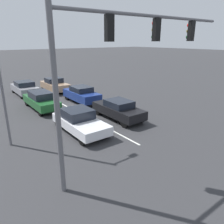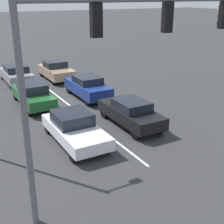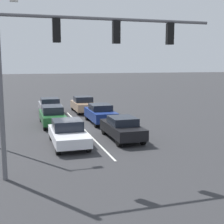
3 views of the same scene
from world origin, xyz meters
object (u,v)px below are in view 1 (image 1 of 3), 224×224
(traffic_signal_gantry, at_px, (122,52))
(car_tan_leftlane_third, at_px, (55,85))
(car_white_midlane_front, at_px, (80,121))
(car_black_leftlane_front, at_px, (118,109))
(street_lamp_right_shoulder, at_px, (0,58))
(car_navy_leftlane_second, at_px, (82,94))
(car_gray_midlane_third, at_px, (25,88))
(car_darkgreen_midlane_second, at_px, (41,100))

(traffic_signal_gantry, bearing_deg, car_tan_leftlane_third, -102.79)
(car_white_midlane_front, distance_m, car_black_leftlane_front, 3.52)
(car_tan_leftlane_third, relative_size, street_lamp_right_shoulder, 0.51)
(street_lamp_right_shoulder, bearing_deg, traffic_signal_gantry, 122.78)
(car_navy_leftlane_second, height_order, street_lamp_right_shoulder, street_lamp_right_shoulder)
(car_white_midlane_front, relative_size, car_gray_midlane_third, 1.04)
(car_black_leftlane_front, xyz_separation_m, car_tan_leftlane_third, (0.13, -11.55, 0.01))
(car_white_midlane_front, bearing_deg, traffic_signal_gantry, 84.79)
(car_white_midlane_front, bearing_deg, car_tan_leftlane_third, -105.68)
(car_black_leftlane_front, relative_size, street_lamp_right_shoulder, 0.53)
(traffic_signal_gantry, bearing_deg, car_darkgreen_midlane_second, -90.87)
(car_darkgreen_midlane_second, distance_m, traffic_signal_gantry, 11.90)
(street_lamp_right_shoulder, bearing_deg, car_navy_leftlane_second, -144.28)
(car_black_leftlane_front, relative_size, traffic_signal_gantry, 0.48)
(car_navy_leftlane_second, xyz_separation_m, car_darkgreen_midlane_second, (3.80, -0.24, -0.00))
(car_white_midlane_front, distance_m, street_lamp_right_shoulder, 5.70)
(street_lamp_right_shoulder, bearing_deg, car_darkgreen_midlane_second, -123.12)
(car_white_midlane_front, height_order, street_lamp_right_shoulder, street_lamp_right_shoulder)
(car_gray_midlane_third, relative_size, street_lamp_right_shoulder, 0.52)
(car_white_midlane_front, height_order, car_gray_midlane_third, car_white_midlane_front)
(car_navy_leftlane_second, bearing_deg, street_lamp_right_shoulder, 35.72)
(car_gray_midlane_third, bearing_deg, car_navy_leftlane_second, 117.68)
(car_navy_leftlane_second, bearing_deg, traffic_signal_gantry, 69.81)
(traffic_signal_gantry, xyz_separation_m, street_lamp_right_shoulder, (3.49, -5.42, -0.44))
(car_black_leftlane_front, relative_size, car_navy_leftlane_second, 1.03)
(car_white_midlane_front, xyz_separation_m, street_lamp_right_shoulder, (3.92, -0.69, 4.07))
(car_black_leftlane_front, bearing_deg, traffic_signal_gantry, 52.69)
(car_white_midlane_front, xyz_separation_m, car_navy_leftlane_second, (-3.54, -6.06, 0.06))
(car_black_leftlane_front, xyz_separation_m, car_navy_leftlane_second, (-0.04, -5.64, 0.04))
(car_tan_leftlane_third, distance_m, street_lamp_right_shoulder, 14.02)
(car_navy_leftlane_second, xyz_separation_m, street_lamp_right_shoulder, (7.46, 5.37, 4.01))
(car_black_leftlane_front, distance_m, car_gray_midlane_third, 12.55)
(car_black_leftlane_front, height_order, car_tan_leftlane_third, car_tan_leftlane_third)
(car_gray_midlane_third, bearing_deg, car_white_midlane_front, 89.33)
(car_white_midlane_front, distance_m, car_darkgreen_midlane_second, 6.31)
(car_navy_leftlane_second, distance_m, traffic_signal_gantry, 12.33)
(car_navy_leftlane_second, bearing_deg, car_tan_leftlane_third, -88.31)
(car_navy_leftlane_second, xyz_separation_m, car_tan_leftlane_third, (0.17, -5.92, -0.03))
(car_black_leftlane_front, relative_size, car_darkgreen_midlane_second, 0.95)
(car_black_leftlane_front, height_order, car_darkgreen_midlane_second, car_darkgreen_midlane_second)
(car_black_leftlane_front, bearing_deg, car_tan_leftlane_third, -89.33)
(car_gray_midlane_third, height_order, car_tan_leftlane_third, car_tan_leftlane_third)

